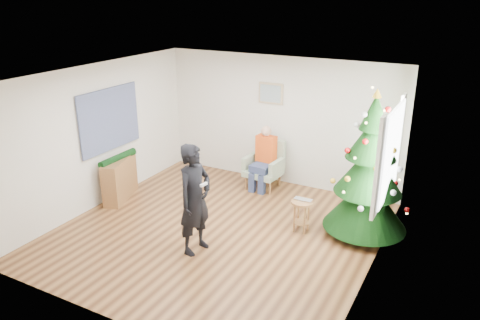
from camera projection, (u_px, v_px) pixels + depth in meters
The scene contains 19 objects.
floor at pixel (218, 232), 7.81m from camera, with size 5.00×5.00×0.00m, color brown.
ceiling at pixel (215, 76), 6.90m from camera, with size 5.00×5.00×0.00m, color white.
wall_back at pixel (280, 121), 9.42m from camera, with size 5.00×5.00×0.00m, color silver.
wall_front at pixel (104, 226), 5.29m from camera, with size 5.00×5.00×0.00m, color silver.
wall_left at pixel (98, 136), 8.46m from camera, with size 5.00×5.00×0.00m, color silver.
wall_right at pixel (377, 189), 6.25m from camera, with size 5.00×5.00×0.00m, color silver.
window_panel at pixel (391, 153), 7.02m from camera, with size 0.04×1.30×1.40m, color white.
curtains at pixel (389, 152), 7.04m from camera, with size 0.05×1.75×1.50m.
christmas_tree at pixel (369, 172), 7.39m from camera, with size 1.35×1.35×2.44m.
stool at pixel (301, 216), 7.75m from camera, with size 0.36×0.36×0.54m.
laptop at pixel (302, 200), 7.65m from camera, with size 0.30×0.19×0.02m, color silver.
armchair at pixel (265, 170), 9.44m from camera, with size 0.75×0.69×0.97m.
seated_person at pixel (264, 158), 9.30m from camera, with size 0.41×0.58×1.28m.
standing_man at pixel (195, 199), 6.98m from camera, with size 0.63×0.41×1.73m, color black.
game_controller at pixel (204, 184), 6.77m from camera, with size 0.04×0.13×0.04m, color white.
console at pixel (120, 179), 8.92m from camera, with size 0.30×1.00×0.80m, color brown.
garland at pixel (118, 158), 8.78m from camera, with size 0.14×0.14×0.90m, color black.
tapestry at pixel (110, 119), 8.60m from camera, with size 0.03×1.50×1.15m, color black.
framed_picture at pixel (271, 93), 9.29m from camera, with size 0.52×0.05×0.42m.
Camera 1 is at (3.57, -5.92, 3.85)m, focal length 35.00 mm.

